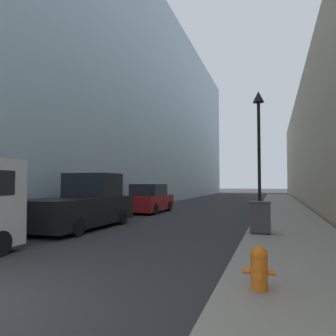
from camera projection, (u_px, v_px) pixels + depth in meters
name	position (u px, v px, depth m)	size (l,w,h in m)	color
sidewalk_right	(285.00, 212.00, 19.74)	(3.06, 60.00, 0.15)	gray
building_left_glass	(112.00, 107.00, 32.63)	(12.00, 60.00, 18.78)	#99B7C6
fire_hydrant	(259.00, 267.00, 5.14)	(0.50, 0.39, 0.68)	orange
trash_bin	(260.00, 217.00, 10.89)	(0.67, 0.66, 1.05)	#3D3D42
lamppost	(259.00, 132.00, 14.80)	(0.51, 0.51, 5.84)	black
pickup_truck	(83.00, 205.00, 13.23)	(2.24, 5.50, 2.22)	black
parked_sedan_near	(149.00, 199.00, 20.16)	(1.99, 4.37, 1.74)	maroon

